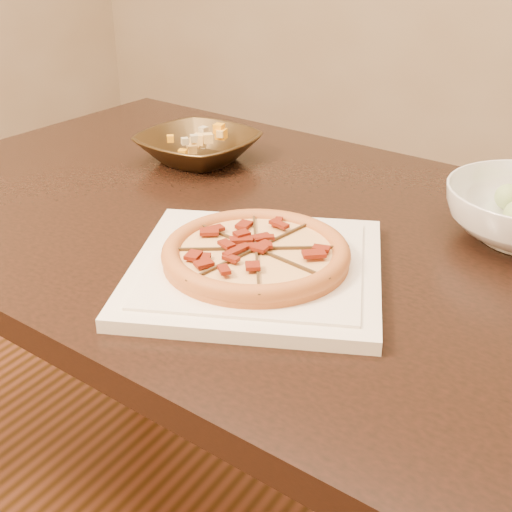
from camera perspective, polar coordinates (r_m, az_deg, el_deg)
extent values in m
cube|color=black|center=(1.13, -0.55, 2.40)|extent=(1.35, 0.94, 0.04)
cylinder|color=black|center=(1.83, -9.82, -0.80)|extent=(0.07, 0.07, 0.71)
cube|color=white|center=(0.93, 0.00, -1.15)|extent=(0.42, 0.42, 0.02)
cube|color=white|center=(0.93, 0.00, -0.55)|extent=(0.36, 0.36, 0.00)
cylinder|color=#C17337|center=(0.92, 0.00, -0.11)|extent=(0.24, 0.24, 0.01)
torus|color=#C17337|center=(0.92, 0.00, 0.33)|extent=(0.24, 0.24, 0.02)
cylinder|color=#F3CF77|center=(0.92, 0.00, 0.28)|extent=(0.20, 0.20, 0.01)
cube|color=#372613|center=(0.92, 0.00, 0.56)|extent=(0.05, 0.24, 0.01)
cube|color=#372613|center=(0.92, 0.00, 0.56)|extent=(0.14, 0.20, 0.01)
cube|color=#372613|center=(0.92, 0.00, 0.56)|extent=(0.24, 0.05, 0.01)
cube|color=#372613|center=(0.92, 0.00, 0.56)|extent=(0.20, 0.14, 0.01)
cube|color=maroon|center=(0.91, 0.81, 0.39)|extent=(0.03, 0.02, 0.00)
cube|color=maroon|center=(0.90, 2.26, 0.20)|extent=(0.02, 0.02, 0.00)
cube|color=maroon|center=(0.91, 3.88, 0.36)|extent=(0.03, 0.02, 0.00)
cube|color=maroon|center=(0.92, 1.51, 0.77)|extent=(0.03, 0.03, 0.00)
cube|color=maroon|center=(0.93, 2.72, 1.15)|extent=(0.03, 0.03, 0.00)
cube|color=maroon|center=(0.95, 3.42, 1.78)|extent=(0.02, 0.03, 0.00)
cube|color=maroon|center=(0.94, 1.20, 1.37)|extent=(0.02, 0.03, 0.00)
cube|color=maroon|center=(0.96, 1.29, 2.02)|extent=(0.02, 0.03, 0.00)
cube|color=maroon|center=(0.99, 0.62, 2.67)|extent=(0.02, 0.03, 0.00)
cube|color=maroon|center=(0.95, -0.30, 1.72)|extent=(0.03, 0.03, 0.00)
cube|color=maroon|center=(0.97, -1.41, 2.18)|extent=(0.03, 0.03, 0.00)
cube|color=maroon|center=(0.93, -0.84, 1.19)|extent=(0.03, 0.02, 0.00)
cube|color=maroon|center=(0.94, -2.21, 1.42)|extent=(0.02, 0.02, 0.00)
cube|color=maroon|center=(0.94, -3.85, 1.34)|extent=(0.03, 0.02, 0.00)
cube|color=maroon|center=(0.92, -1.77, 0.78)|extent=(0.03, 0.02, 0.00)
cube|color=maroon|center=(0.91, -3.16, 0.44)|extent=(0.03, 0.03, 0.00)
cube|color=maroon|center=(0.89, -4.24, -0.24)|extent=(0.02, 0.03, 0.00)
cube|color=maroon|center=(0.90, -1.65, 0.04)|extent=(0.02, 0.03, 0.00)
cube|color=maroon|center=(0.87, -1.99, -0.71)|extent=(0.01, 0.02, 0.00)
cube|color=maroon|center=(0.90, -0.34, 0.20)|extent=(0.02, 0.03, 0.00)
cube|color=maroon|center=(0.88, -0.01, -0.49)|extent=(0.02, 0.03, 0.00)
cube|color=maroon|center=(0.86, 1.14, -1.12)|extent=(0.03, 0.03, 0.00)
cube|color=maroon|center=(0.90, 0.86, 0.09)|extent=(0.03, 0.02, 0.00)
imported|color=#4D391F|center=(1.35, -4.65, 8.63)|extent=(0.23, 0.23, 0.05)
cube|color=tan|center=(1.34, -4.72, 10.25)|extent=(0.03, 0.03, 0.03)
cube|color=orange|center=(1.33, -4.11, 10.24)|extent=(0.03, 0.03, 0.03)
cube|color=#E2B35E|center=(1.34, -3.52, 10.36)|extent=(0.03, 0.03, 0.03)
cube|color=tan|center=(1.36, -3.25, 10.60)|extent=(0.03, 0.03, 0.03)
cube|color=orange|center=(1.34, -4.55, 10.34)|extent=(0.03, 0.03, 0.03)
cube|color=#E2B35E|center=(1.36, -4.62, 10.52)|extent=(0.03, 0.03, 0.03)
cube|color=tan|center=(1.37, -5.19, 10.65)|extent=(0.03, 0.03, 0.03)
cube|color=orange|center=(1.34, -4.76, 10.26)|extent=(0.03, 0.03, 0.03)
cube|color=#E2B35E|center=(1.34, -5.34, 10.31)|extent=(0.03, 0.03, 0.03)
cube|color=tan|center=(1.34, -6.01, 10.20)|extent=(0.03, 0.03, 0.03)
cube|color=orange|center=(1.32, -6.48, 9.96)|extent=(0.03, 0.03, 0.03)
cube|color=#E2B35E|center=(1.33, -4.99, 10.16)|extent=(0.03, 0.03, 0.03)
cube|color=tan|center=(1.31, -5.03, 9.96)|extent=(0.03, 0.03, 0.03)
cube|color=orange|center=(1.30, -4.54, 9.78)|extent=(0.03, 0.03, 0.03)
cube|color=#E2B35E|center=(1.33, -4.65, 10.22)|extent=(0.03, 0.03, 0.03)
cube|color=#E5532D|center=(1.06, 19.79, 5.44)|extent=(0.02, 0.02, 0.01)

